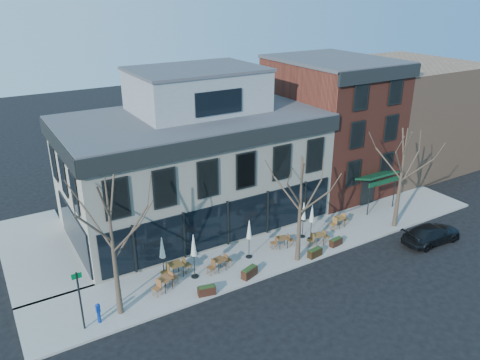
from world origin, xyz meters
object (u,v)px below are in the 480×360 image
cafe_set_0 (165,283)px  umbrella_0 (162,250)px  call_box (98,312)px  parked_sedan (431,234)px

cafe_set_0 → umbrella_0: umbrella_0 is taller
call_box → cafe_set_0: bearing=12.0°
umbrella_0 → parked_sedan: bearing=-16.7°
parked_sedan → umbrella_0: bearing=75.6°
parked_sedan → call_box: bearing=83.9°
parked_sedan → umbrella_0: 18.52m
parked_sedan → umbrella_0: size_ratio=1.62×
cafe_set_0 → call_box: bearing=-168.0°
cafe_set_0 → umbrella_0: size_ratio=0.66×
parked_sedan → umbrella_0: umbrella_0 is taller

